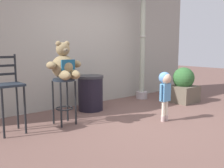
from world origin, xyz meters
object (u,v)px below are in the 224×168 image
object	(u,v)px
teddy_bear	(64,65)
child_walking	(165,86)
bar_stool_with_teddy	(64,92)
lamppost	(142,57)
trash_bin	(91,93)
planter_with_shrub	(183,86)
bar_chair_empty	(9,89)

from	to	relation	value
teddy_bear	child_walking	xyz separation A→B (m)	(1.47, -0.95, -0.38)
bar_stool_with_teddy	teddy_bear	bearing A→B (deg)	-90.00
lamppost	teddy_bear	bearing A→B (deg)	-164.61
bar_stool_with_teddy	child_walking	size ratio (longest dim) A/B	0.90
trash_bin	planter_with_shrub	xyz separation A→B (m)	(2.16, -0.78, 0.02)
teddy_bear	child_walking	size ratio (longest dim) A/B	0.71
trash_bin	lamppost	world-z (taller)	lamppost
bar_stool_with_teddy	planter_with_shrub	bearing A→B (deg)	-4.66
teddy_bear	lamppost	world-z (taller)	lamppost
teddy_bear	trash_bin	world-z (taller)	teddy_bear
child_walking	lamppost	world-z (taller)	lamppost
planter_with_shrub	teddy_bear	bearing A→B (deg)	175.94
child_walking	teddy_bear	bearing A→B (deg)	56.44
trash_bin	bar_chair_empty	size ratio (longest dim) A/B	0.60
trash_bin	lamppost	distance (m)	1.86
child_walking	planter_with_shrub	world-z (taller)	child_walking
trash_bin	child_walking	bearing A→B (deg)	-69.77
bar_stool_with_teddy	trash_bin	size ratio (longest dim) A/B	1.09
trash_bin	planter_with_shrub	world-z (taller)	planter_with_shrub
lamppost	bar_chair_empty	world-z (taller)	lamppost
child_walking	trash_bin	world-z (taller)	child_walking
trash_bin	bar_chair_empty	xyz separation A→B (m)	(-1.78, -0.39, 0.31)
bar_stool_with_teddy	lamppost	bearing A→B (deg)	14.73
planter_with_shrub	bar_stool_with_teddy	bearing A→B (deg)	175.34
child_walking	lamppost	size ratio (longest dim) A/B	0.33
bar_chair_empty	planter_with_shrub	xyz separation A→B (m)	(3.94, -0.39, -0.30)
bar_stool_with_teddy	child_walking	bearing A→B (deg)	-33.68
teddy_bear	bar_chair_empty	world-z (taller)	teddy_bear
bar_chair_empty	planter_with_shrub	world-z (taller)	bar_chair_empty
trash_bin	bar_chair_empty	bearing A→B (deg)	-167.74
bar_chair_empty	planter_with_shrub	distance (m)	3.97
lamppost	planter_with_shrub	bearing A→B (deg)	-65.08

